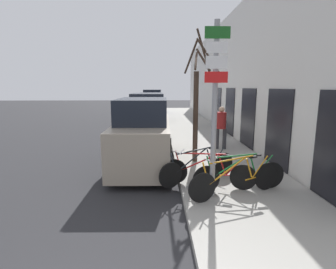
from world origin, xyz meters
TOP-DOWN VIEW (x-y plane):
  - ground_plane at (0.00, 11.20)m, footprint 80.00×80.00m
  - sidewalk_curb at (2.60, 14.00)m, footprint 3.20×32.00m
  - building_facade at (4.35, 13.93)m, footprint 0.23×32.00m
  - signpost at (1.68, 4.03)m, footprint 0.54×0.14m
  - bicycle_0 at (2.24, 4.02)m, footprint 2.35×0.96m
  - bicycle_1 at (2.42, 4.35)m, footprint 2.36×0.50m
  - bicycle_2 at (1.70, 4.64)m, footprint 2.27×0.82m
  - bicycle_3 at (1.52, 5.00)m, footprint 2.17×1.26m
  - parked_car_0 at (-0.08, 6.99)m, footprint 2.04×4.84m
  - parked_car_1 at (-0.16, 12.42)m, footprint 2.10×4.42m
  - parked_car_2 at (-0.14, 18.03)m, footprint 2.09×4.42m
  - parked_car_3 at (-0.14, 23.32)m, footprint 2.07×4.49m
  - pedestrian_near at (2.99, 8.77)m, footprint 0.45×0.39m
  - street_tree at (1.71, 7.00)m, footprint 1.18×2.18m

SIDE VIEW (x-z plane):
  - ground_plane at x=0.00m, z-range 0.00..0.00m
  - sidewalk_curb at x=2.60m, z-range 0.00..0.15m
  - bicycle_2 at x=1.70m, z-range 0.09..0.98m
  - bicycle_3 at x=1.52m, z-range 0.08..1.01m
  - bicycle_1 at x=2.42m, z-range 0.08..1.01m
  - bicycle_0 at x=2.24m, z-range 0.08..1.02m
  - parked_car_2 at x=-0.14m, z-range -0.10..2.14m
  - parked_car_1 at x=-0.16m, z-range -0.12..2.21m
  - parked_car_0 at x=-0.08m, z-range -0.09..2.21m
  - parked_car_3 at x=-0.14m, z-range -0.12..2.29m
  - pedestrian_near at x=2.99m, z-range 0.29..2.03m
  - street_tree at x=1.71m, z-range -0.01..4.35m
  - signpost at x=1.68m, z-range 0.33..4.24m
  - building_facade at x=4.35m, z-range -0.03..6.47m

